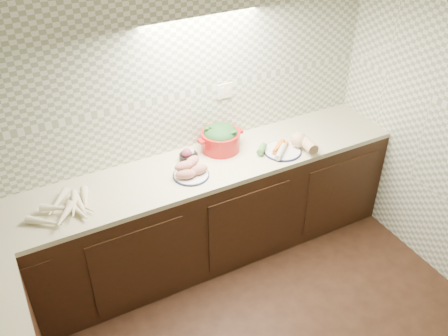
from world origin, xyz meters
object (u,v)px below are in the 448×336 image
parsnip_pile (62,208)px  onion_bowl (188,156)px  sweet_potato_plate (190,170)px  dutch_oven (221,138)px  veg_plate (289,145)px

parsnip_pile → onion_bowl: size_ratio=2.93×
sweet_potato_plate → dutch_oven: dutch_oven is taller
sweet_potato_plate → dutch_oven: (0.36, 0.21, 0.06)m
sweet_potato_plate → dutch_oven: 0.42m
onion_bowl → veg_plate: veg_plate is taller
parsnip_pile → dutch_oven: bearing=8.6°
parsnip_pile → dutch_oven: dutch_oven is taller
parsnip_pile → onion_bowl: bearing=9.5°
dutch_oven → sweet_potato_plate: bearing=-150.3°
onion_bowl → parsnip_pile: bearing=-170.5°
sweet_potato_plate → veg_plate: (0.83, -0.05, 0.00)m
sweet_potato_plate → onion_bowl: (0.07, 0.19, -0.01)m
onion_bowl → veg_plate: 0.80m
sweet_potato_plate → dutch_oven: bearing=30.4°
dutch_oven → veg_plate: dutch_oven is taller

